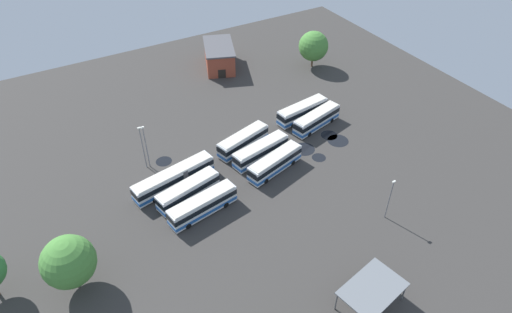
{
  "coord_description": "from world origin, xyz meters",
  "views": [
    {
      "loc": [
        31.75,
        53.83,
        52.07
      ],
      "look_at": [
        1.09,
        0.62,
        1.47
      ],
      "focal_mm": 31.22,
      "sensor_mm": 36.0,
      "label": 1
    }
  ],
  "objects_px": {
    "bus_row1_slot1": "(261,151)",
    "depot_building": "(219,56)",
    "lamp_post_mid_lot": "(143,146)",
    "bus_row1_slot0": "(243,141)",
    "bus_row2_slot2": "(203,205)",
    "tree_north_edge": "(69,262)",
    "lamp_post_by_building": "(146,146)",
    "tree_south_edge": "(313,46)",
    "bus_row2_slot0": "(174,178)",
    "bus_row1_slot2": "(275,163)",
    "maintenance_shelter": "(373,289)",
    "bus_row0_slot0": "(302,111)",
    "lamp_post_near_entrance": "(390,198)",
    "bus_row0_slot1": "(317,119)",
    "bus_row2_slot1": "(188,191)"
  },
  "relations": [
    {
      "from": "bus_row2_slot0",
      "to": "tree_north_edge",
      "type": "bearing_deg",
      "value": 32.5
    },
    {
      "from": "bus_row0_slot0",
      "to": "lamp_post_near_entrance",
      "type": "bearing_deg",
      "value": 81.76
    },
    {
      "from": "bus_row0_slot1",
      "to": "bus_row2_slot1",
      "type": "height_order",
      "value": "same"
    },
    {
      "from": "bus_row2_slot2",
      "to": "lamp_post_near_entrance",
      "type": "height_order",
      "value": "lamp_post_near_entrance"
    },
    {
      "from": "bus_row0_slot0",
      "to": "bus_row2_slot0",
      "type": "relative_size",
      "value": 0.78
    },
    {
      "from": "bus_row1_slot0",
      "to": "lamp_post_by_building",
      "type": "relative_size",
      "value": 1.27
    },
    {
      "from": "bus_row2_slot0",
      "to": "tree_south_edge",
      "type": "xyz_separation_m",
      "value": [
        -44.99,
        -23.21,
        3.52
      ]
    },
    {
      "from": "lamp_post_by_building",
      "to": "tree_south_edge",
      "type": "distance_m",
      "value": 49.76
    },
    {
      "from": "bus_row2_slot0",
      "to": "tree_south_edge",
      "type": "relative_size",
      "value": 1.69
    },
    {
      "from": "depot_building",
      "to": "maintenance_shelter",
      "type": "relative_size",
      "value": 1.51
    },
    {
      "from": "bus_row1_slot2",
      "to": "bus_row2_slot2",
      "type": "bearing_deg",
      "value": 11.37
    },
    {
      "from": "lamp_post_mid_lot",
      "to": "bus_row0_slot0",
      "type": "bearing_deg",
      "value": 177.95
    },
    {
      "from": "lamp_post_near_entrance",
      "to": "bus_row2_slot1",
      "type": "bearing_deg",
      "value": -37.35
    },
    {
      "from": "bus_row1_slot2",
      "to": "lamp_post_mid_lot",
      "type": "distance_m",
      "value": 23.05
    },
    {
      "from": "bus_row2_slot2",
      "to": "lamp_post_mid_lot",
      "type": "height_order",
      "value": "lamp_post_mid_lot"
    },
    {
      "from": "tree_south_edge",
      "to": "lamp_post_near_entrance",
      "type": "bearing_deg",
      "value": 67.72
    },
    {
      "from": "bus_row1_slot1",
      "to": "depot_building",
      "type": "xyz_separation_m",
      "value": [
        -9.22,
        -35.38,
        0.98
      ]
    },
    {
      "from": "bus_row2_slot0",
      "to": "bus_row2_slot2",
      "type": "distance_m",
      "value": 8.33
    },
    {
      "from": "maintenance_shelter",
      "to": "lamp_post_by_building",
      "type": "distance_m",
      "value": 43.65
    },
    {
      "from": "bus_row0_slot1",
      "to": "lamp_post_mid_lot",
      "type": "xyz_separation_m",
      "value": [
        33.5,
        -5.03,
        2.97
      ]
    },
    {
      "from": "bus_row0_slot1",
      "to": "lamp_post_mid_lot",
      "type": "bearing_deg",
      "value": -8.55
    },
    {
      "from": "lamp_post_mid_lot",
      "to": "depot_building",
      "type": "bearing_deg",
      "value": -135.84
    },
    {
      "from": "bus_row2_slot2",
      "to": "tree_north_edge",
      "type": "height_order",
      "value": "tree_north_edge"
    },
    {
      "from": "bus_row0_slot0",
      "to": "maintenance_shelter",
      "type": "height_order",
      "value": "maintenance_shelter"
    },
    {
      "from": "bus_row0_slot0",
      "to": "bus_row0_slot1",
      "type": "distance_m",
      "value": 3.94
    },
    {
      "from": "bus_row2_slot2",
      "to": "lamp_post_by_building",
      "type": "distance_m",
      "value": 15.81
    },
    {
      "from": "lamp_post_mid_lot",
      "to": "bus_row1_slot0",
      "type": "bearing_deg",
      "value": 167.31
    },
    {
      "from": "lamp_post_mid_lot",
      "to": "lamp_post_by_building",
      "type": "bearing_deg",
      "value": 160.32
    },
    {
      "from": "lamp_post_mid_lot",
      "to": "tree_south_edge",
      "type": "distance_m",
      "value": 50.21
    },
    {
      "from": "bus_row1_slot0",
      "to": "bus_row2_slot2",
      "type": "distance_m",
      "value": 17.62
    },
    {
      "from": "depot_building",
      "to": "bus_row0_slot1",
      "type": "bearing_deg",
      "value": 99.6
    },
    {
      "from": "lamp_post_by_building",
      "to": "tree_south_edge",
      "type": "height_order",
      "value": "tree_south_edge"
    },
    {
      "from": "bus_row2_slot0",
      "to": "lamp_post_by_building",
      "type": "bearing_deg",
      "value": -73.64
    },
    {
      "from": "bus_row0_slot0",
      "to": "tree_south_edge",
      "type": "height_order",
      "value": "tree_south_edge"
    },
    {
      "from": "bus_row2_slot0",
      "to": "lamp_post_near_entrance",
      "type": "bearing_deg",
      "value": 138.07
    },
    {
      "from": "bus_row1_slot1",
      "to": "bus_row2_slot1",
      "type": "xyz_separation_m",
      "value": [
        15.46,
        3.06,
        -0.0
      ]
    },
    {
      "from": "lamp_post_by_building",
      "to": "maintenance_shelter",
      "type": "bearing_deg",
      "value": 110.68
    },
    {
      "from": "bus_row1_slot0",
      "to": "lamp_post_mid_lot",
      "type": "distance_m",
      "value": 18.19
    },
    {
      "from": "bus_row1_slot2",
      "to": "tree_south_edge",
      "type": "relative_size",
      "value": 1.3
    },
    {
      "from": "bus_row1_slot1",
      "to": "lamp_post_mid_lot",
      "type": "relative_size",
      "value": 1.33
    },
    {
      "from": "lamp_post_by_building",
      "to": "bus_row2_slot1",
      "type": "bearing_deg",
      "value": 104.35
    },
    {
      "from": "bus_row1_slot2",
      "to": "lamp_post_mid_lot",
      "type": "xyz_separation_m",
      "value": [
        19.3,
        -12.24,
        2.97
      ]
    },
    {
      "from": "bus_row2_slot2",
      "to": "tree_north_edge",
      "type": "relative_size",
      "value": 1.35
    },
    {
      "from": "bus_row1_slot0",
      "to": "maintenance_shelter",
      "type": "bearing_deg",
      "value": 87.59
    },
    {
      "from": "bus_row1_slot1",
      "to": "lamp_post_by_building",
      "type": "height_order",
      "value": "lamp_post_by_building"
    },
    {
      "from": "bus_row0_slot1",
      "to": "bus_row1_slot2",
      "type": "relative_size",
      "value": 1.0
    },
    {
      "from": "lamp_post_by_building",
      "to": "tree_north_edge",
      "type": "height_order",
      "value": "tree_north_edge"
    },
    {
      "from": "depot_building",
      "to": "lamp_post_mid_lot",
      "type": "bearing_deg",
      "value": 44.16
    },
    {
      "from": "bus_row1_slot0",
      "to": "bus_row2_slot1",
      "type": "relative_size",
      "value": 0.99
    },
    {
      "from": "bus_row1_slot1",
      "to": "tree_south_edge",
      "type": "xyz_separation_m",
      "value": [
        -28.73,
        -24.24,
        3.52
      ]
    }
  ]
}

